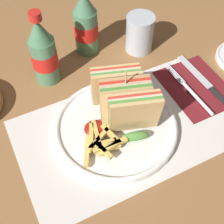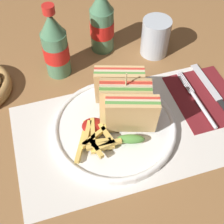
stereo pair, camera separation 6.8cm
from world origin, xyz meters
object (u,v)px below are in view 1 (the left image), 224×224
knife (206,83)px  glass_near (140,36)px  coke_bottle_far (86,24)px  coke_bottle_near (43,53)px  club_sandwich (125,101)px  fork (193,93)px  plate_main (116,127)px

knife → glass_near: bearing=111.1°
coke_bottle_far → coke_bottle_near: bearing=-156.8°
club_sandwich → glass_near: 0.26m
fork → knife: (0.05, 0.02, -0.00)m
knife → plate_main: bearing=-177.0°
fork → coke_bottle_far: 0.32m
plate_main → glass_near: 0.29m
coke_bottle_far → glass_near: 0.15m
fork → glass_near: 0.22m
coke_bottle_near → plate_main: bearing=-69.7°
coke_bottle_far → glass_near: size_ratio=1.91×
fork → coke_bottle_near: coke_bottle_near is taller
club_sandwich → glass_near: size_ratio=1.73×
plate_main → fork: bearing=1.8°
club_sandwich → coke_bottle_near: 0.23m
knife → coke_bottle_far: bearing=127.9°
plate_main → club_sandwich: bearing=28.0°
club_sandwich → knife: 0.25m
coke_bottle_near → club_sandwich: bearing=-62.2°
knife → club_sandwich: bearing=-179.9°
plate_main → coke_bottle_far: coke_bottle_far is taller
fork → coke_bottle_far: bearing=118.9°
knife → glass_near: size_ratio=2.13×
plate_main → coke_bottle_far: (0.05, 0.28, 0.07)m
coke_bottle_near → coke_bottle_far: bearing=23.2°
plate_main → knife: bearing=4.8°
club_sandwich → knife: size_ratio=0.81×
knife → coke_bottle_near: 0.41m
plate_main → club_sandwich: 0.07m
club_sandwich → coke_bottle_near: bearing=117.8°
coke_bottle_near → glass_near: (0.26, -0.00, -0.04)m
club_sandwich → coke_bottle_far: (0.02, 0.26, 0.01)m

